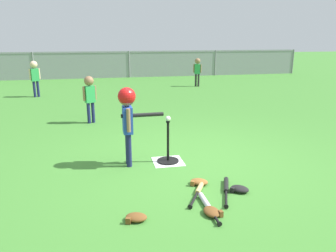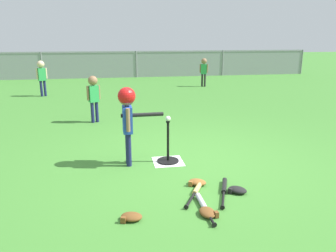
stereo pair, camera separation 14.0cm
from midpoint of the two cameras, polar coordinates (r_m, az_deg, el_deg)
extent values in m
plane|color=#3D7A2D|center=(4.90, 3.58, -6.26)|extent=(60.00, 60.00, 0.00)
cube|color=white|center=(4.91, -0.82, -6.16)|extent=(0.44, 0.44, 0.01)
cylinder|color=black|center=(4.90, -0.82, -6.07)|extent=(0.32, 0.32, 0.03)
cylinder|color=black|center=(4.80, -0.84, -2.60)|extent=(0.04, 0.04, 0.60)
cylinder|color=black|center=(4.72, -0.85, 0.74)|extent=(0.06, 0.06, 0.02)
sphere|color=white|center=(4.71, -0.85, 1.29)|extent=(0.07, 0.07, 0.07)
cylinder|color=#191E4C|center=(4.80, -7.77, -3.79)|extent=(0.08, 0.08, 0.48)
cylinder|color=#191E4C|center=(4.70, -7.65, -4.21)|extent=(0.08, 0.08, 0.48)
cube|color=#2347B7|center=(4.62, -7.91, 1.05)|extent=(0.13, 0.22, 0.38)
cylinder|color=#8C6647|center=(4.75, -8.06, 1.76)|extent=(0.05, 0.05, 0.32)
cylinder|color=#8C6647|center=(4.49, -7.77, 0.97)|extent=(0.05, 0.05, 0.32)
sphere|color=#8C6647|center=(4.56, -8.05, 4.79)|extent=(0.22, 0.22, 0.22)
sphere|color=red|center=(4.55, -8.06, 5.13)|extent=(0.25, 0.25, 0.25)
cylinder|color=black|center=(4.63, -5.34, 1.91)|extent=(0.60, 0.07, 0.06)
cylinder|color=#191E4C|center=(7.22, -13.43, 2.32)|extent=(0.07, 0.07, 0.45)
cylinder|color=#191E4C|center=(7.18, -14.15, 2.20)|extent=(0.07, 0.07, 0.45)
cube|color=green|center=(7.12, -13.99, 5.36)|extent=(0.23, 0.19, 0.35)
cylinder|color=#8C6647|center=(7.16, -13.09, 5.68)|extent=(0.05, 0.05, 0.30)
cylinder|color=#8C6647|center=(7.07, -14.93, 5.44)|extent=(0.05, 0.05, 0.30)
sphere|color=#8C6647|center=(7.08, -14.14, 7.61)|extent=(0.20, 0.20, 0.20)
cylinder|color=#191E4C|center=(10.82, -21.99, 6.00)|extent=(0.07, 0.07, 0.48)
cylinder|color=#191E4C|center=(10.80, -22.53, 5.92)|extent=(0.07, 0.07, 0.48)
cube|color=green|center=(10.76, -22.49, 8.21)|extent=(0.25, 0.21, 0.37)
cylinder|color=beige|center=(10.79, -21.82, 8.44)|extent=(0.05, 0.05, 0.32)
cylinder|color=beige|center=(10.72, -23.20, 8.26)|extent=(0.05, 0.05, 0.32)
sphere|color=beige|center=(10.73, -22.66, 9.82)|extent=(0.21, 0.21, 0.21)
cylinder|color=#262626|center=(12.17, 4.99, 7.93)|extent=(0.07, 0.07, 0.45)
cylinder|color=#262626|center=(12.18, 4.51, 7.94)|extent=(0.07, 0.07, 0.45)
cube|color=green|center=(12.13, 4.79, 9.83)|extent=(0.23, 0.18, 0.35)
cylinder|color=#8C6647|center=(12.12, 5.40, 9.93)|extent=(0.05, 0.05, 0.30)
cylinder|color=#8C6647|center=(12.13, 4.19, 9.96)|extent=(0.05, 0.05, 0.30)
sphere|color=#8C6647|center=(12.10, 4.82, 11.18)|extent=(0.20, 0.20, 0.20)
cylinder|color=silver|center=(3.77, 5.30, -12.85)|extent=(0.06, 0.31, 0.06)
cylinder|color=black|center=(3.51, 6.84, -15.21)|extent=(0.03, 0.31, 0.03)
cylinder|color=black|center=(3.38, 7.72, -16.52)|extent=(0.05, 0.02, 0.05)
cylinder|color=#DBB266|center=(4.08, 4.62, -10.50)|extent=(0.22, 0.32, 0.06)
cylinder|color=black|center=(3.79, 3.43, -12.63)|extent=(0.19, 0.31, 0.03)
cylinder|color=black|center=(3.65, 2.75, -13.82)|extent=(0.05, 0.04, 0.05)
cylinder|color=black|center=(4.17, 9.10, -10.08)|extent=(0.19, 0.36, 0.06)
cylinder|color=black|center=(3.84, 9.02, -12.37)|extent=(0.16, 0.34, 0.03)
cylinder|color=black|center=(3.69, 8.97, -13.66)|extent=(0.05, 0.03, 0.05)
ellipsoid|color=brown|center=(3.47, -6.72, -15.47)|extent=(0.26, 0.22, 0.07)
cube|color=brown|center=(3.43, -8.14, -15.97)|extent=(0.06, 0.05, 0.06)
ellipsoid|color=black|center=(4.08, 11.38, -10.66)|extent=(0.27, 0.27, 0.07)
cube|color=black|center=(4.04, 10.13, -10.88)|extent=(0.06, 0.06, 0.06)
ellipsoid|color=brown|center=(3.56, 6.42, -14.57)|extent=(0.19, 0.24, 0.07)
cube|color=brown|center=(3.54, 7.99, -14.84)|extent=(0.05, 0.05, 0.06)
ellipsoid|color=brown|center=(4.20, 4.49, -9.64)|extent=(0.27, 0.25, 0.07)
cube|color=brown|center=(4.15, 3.33, -9.92)|extent=(0.06, 0.06, 0.06)
cylinder|color=slate|center=(15.08, -22.57, 9.60)|extent=(0.06, 0.06, 1.15)
cylinder|color=slate|center=(14.87, -7.03, 10.58)|extent=(0.06, 0.06, 1.15)
cylinder|color=slate|center=(15.71, 7.93, 10.81)|extent=(0.06, 0.06, 1.15)
cylinder|color=slate|center=(17.45, 20.64, 10.44)|extent=(0.06, 0.06, 1.15)
cube|color=gray|center=(14.83, -7.10, 12.57)|extent=(16.00, 0.03, 0.03)
cube|color=gray|center=(14.87, -7.03, 10.58)|extent=(16.00, 0.01, 1.15)
camera|label=1|loc=(0.07, -90.85, -0.23)|focal=35.10mm
camera|label=2|loc=(0.07, 89.15, 0.23)|focal=35.10mm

